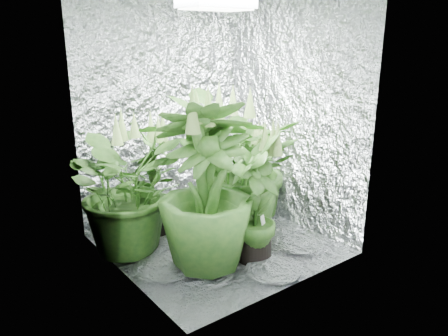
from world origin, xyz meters
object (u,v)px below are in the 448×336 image
plant_a (126,187)px  plant_c (259,174)px  plant_e (240,166)px  grow_lamp (216,3)px  plant_b (153,179)px  plant_d (207,187)px  plant_f (255,198)px  circulation_fan (260,205)px

plant_a → plant_c: 1.26m
plant_a → plant_e: bearing=-18.5°
grow_lamp → plant_c: 1.57m
plant_b → plant_d: 0.80m
plant_c → plant_f: 0.83m
plant_d → plant_e: (0.52, 0.27, -0.01)m
plant_d → plant_a: bearing=121.6°
plant_b → plant_c: 0.96m
plant_a → plant_e: (0.86, -0.29, 0.08)m
plant_d → plant_e: 0.58m
plant_e → grow_lamp: bearing=-176.2°
plant_f → circulation_fan: size_ratio=3.30×
plant_d → circulation_fan: size_ratio=4.12×
plant_a → plant_b: size_ratio=1.09×
plant_f → plant_c: bearing=46.6°
plant_f → plant_d: bearing=162.5°
plant_b → plant_c: plant_b is taller
plant_c → circulation_fan: plant_c is taller
plant_d → circulation_fan: plant_d is taller
plant_d → plant_f: bearing=-17.5°
grow_lamp → plant_d: size_ratio=0.38×
plant_a → plant_b: (0.34, 0.23, -0.07)m
plant_b → plant_d: bearing=-90.2°
grow_lamp → plant_a: 1.47m
grow_lamp → plant_a: bearing=153.8°
plant_b → plant_f: (0.35, -0.89, 0.02)m
plant_d → plant_e: plant_d is taller
grow_lamp → plant_d: (-0.27, -0.25, -1.21)m
plant_d → plant_f: 0.39m
circulation_fan → plant_d: bearing=-136.8°
plant_c → grow_lamp: bearing=-159.8°
plant_e → plant_a: bearing=161.5°
plant_c → plant_b: bearing=161.9°
plant_c → circulation_fan: size_ratio=2.82×
plant_f → plant_b: bearing=111.2°
plant_c → circulation_fan: bearing=-108.8°
plant_d → plant_c: bearing=28.0°
plant_d → plant_f: (0.35, -0.11, -0.13)m
plant_a → plant_f: plant_a is taller
plant_b → plant_c: bearing=-18.1°
plant_a → plant_d: (0.34, -0.56, 0.08)m
plant_a → plant_f: bearing=-43.9°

